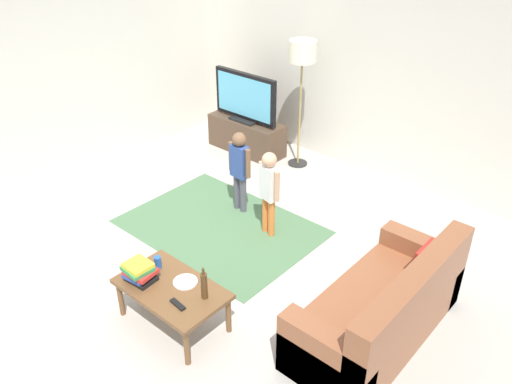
% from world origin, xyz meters
% --- Properties ---
extents(ground, '(7.80, 7.80, 0.00)m').
position_xyz_m(ground, '(0.00, 0.00, 0.00)').
color(ground, '#B2ADA3').
extents(wall_back, '(6.00, 0.12, 2.70)m').
position_xyz_m(wall_back, '(0.00, 3.00, 1.35)').
color(wall_back, silver).
rests_on(wall_back, ground).
extents(wall_left, '(0.12, 6.00, 2.70)m').
position_xyz_m(wall_left, '(-3.00, 0.00, 1.35)').
color(wall_left, silver).
rests_on(wall_left, ground).
extents(area_rug, '(2.20, 1.60, 0.01)m').
position_xyz_m(area_rug, '(-0.51, 0.55, 0.00)').
color(area_rug, '#4C724C').
rests_on(area_rug, ground).
extents(tv_stand, '(1.20, 0.44, 0.50)m').
position_xyz_m(tv_stand, '(-1.67, 2.30, 0.24)').
color(tv_stand, '#4C3828').
rests_on(tv_stand, ground).
extents(tv, '(1.10, 0.28, 0.71)m').
position_xyz_m(tv, '(-1.67, 2.28, 0.85)').
color(tv, black).
rests_on(tv, tv_stand).
extents(couch, '(0.80, 1.80, 0.86)m').
position_xyz_m(couch, '(1.80, 0.24, 0.29)').
color(couch, brown).
rests_on(couch, ground).
extents(floor_lamp, '(0.36, 0.36, 1.78)m').
position_xyz_m(floor_lamp, '(-0.81, 2.45, 1.54)').
color(floor_lamp, '#262626').
rests_on(floor_lamp, ground).
extents(child_near_tv, '(0.35, 0.17, 1.04)m').
position_xyz_m(child_near_tv, '(-0.60, 0.99, 0.62)').
color(child_near_tv, '#4C4C59').
rests_on(child_near_tv, ground).
extents(child_center, '(0.34, 0.17, 1.03)m').
position_xyz_m(child_center, '(-0.01, 0.83, 0.62)').
color(child_center, orange).
rests_on(child_center, ground).
extents(coffee_table, '(1.00, 0.60, 0.42)m').
position_xyz_m(coffee_table, '(0.27, -0.85, 0.37)').
color(coffee_table, brown).
rests_on(coffee_table, ground).
extents(book_stack, '(0.28, 0.26, 0.18)m').
position_xyz_m(book_stack, '(-0.01, -0.97, 0.51)').
color(book_stack, black).
rests_on(book_stack, coffee_table).
extents(bottle, '(0.06, 0.06, 0.31)m').
position_xyz_m(bottle, '(0.59, -0.75, 0.55)').
color(bottle, '#4C3319').
rests_on(bottle, coffee_table).
extents(tv_remote, '(0.17, 0.06, 0.02)m').
position_xyz_m(tv_remote, '(0.49, -0.97, 0.43)').
color(tv_remote, black).
rests_on(tv_remote, coffee_table).
extents(soda_can, '(0.07, 0.07, 0.12)m').
position_xyz_m(soda_can, '(-0.03, -0.75, 0.48)').
color(soda_can, '#2659B2').
rests_on(soda_can, coffee_table).
extents(plate, '(0.22, 0.22, 0.02)m').
position_xyz_m(plate, '(0.32, -0.73, 0.43)').
color(plate, white).
rests_on(plate, coffee_table).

